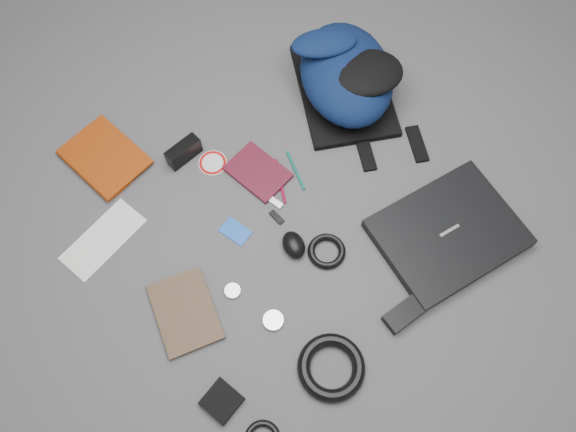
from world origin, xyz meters
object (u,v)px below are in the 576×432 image
pouch (222,401)px  backpack (346,74)px  compact_camera (184,152)px  power_brick (407,312)px  mouse (294,245)px  laptop (448,233)px  textbook_red (81,177)px  dvd_case (258,172)px  comic_book (157,323)px

pouch → backpack: bearing=37.3°
backpack → pouch: size_ratio=5.19×
compact_camera → power_brick: size_ratio=0.83×
backpack → mouse: backpack is taller
power_brick → laptop: bearing=23.7°
backpack → textbook_red: size_ratio=1.78×
dvd_case → power_brick: 0.61m
dvd_case → power_brick: size_ratio=1.34×
laptop → dvd_case: size_ratio=2.18×
textbook_red → dvd_case: 0.54m
backpack → dvd_case: (-0.40, -0.11, -0.09)m
backpack → power_brick: size_ratio=3.29×
textbook_red → power_brick: size_ratio=1.85×
laptop → comic_book: bearing=167.3°
laptop → pouch: bearing=-174.2°
comic_book → laptop: bearing=-4.8°
comic_book → pouch: size_ratio=2.55×
laptop → pouch: (-0.79, -0.05, -0.01)m
textbook_red → comic_book: bearing=-105.9°
laptop → power_brick: size_ratio=2.92×
power_brick → dvd_case: bearing=98.1°
comic_book → dvd_case: comic_book is taller
textbook_red → mouse: (0.43, -0.54, 0.01)m
laptop → power_brick: bearing=-151.1°
power_brick → textbook_red: bearing=120.9°
backpack → compact_camera: size_ratio=3.96×
laptop → dvd_case: 0.60m
textbook_red → dvd_case: (0.47, -0.28, -0.01)m
dvd_case → mouse: (-0.04, -0.27, 0.02)m
laptop → textbook_red: laptop is taller
compact_camera → backpack: bearing=-17.1°
pouch → textbook_red: bearing=92.5°
textbook_red → pouch: size_ratio=2.91×
mouse → laptop: bearing=-18.6°
dvd_case → pouch: bearing=-145.2°
comic_book → compact_camera: bearing=63.7°
textbook_red → compact_camera: compact_camera is taller
backpack → laptop: backpack is taller
laptop → compact_camera: size_ratio=3.51×
comic_book → power_brick: bearing=-20.0°
mouse → textbook_red: bearing=137.5°
backpack → pouch: (-0.83, -0.64, -0.08)m
compact_camera → mouse: 0.46m
laptop → dvd_case: (-0.36, 0.48, -0.01)m
power_brick → comic_book: bearing=147.0°
power_brick → compact_camera: bearing=107.0°
power_brick → pouch: power_brick is taller
textbook_red → compact_camera: size_ratio=2.22×
textbook_red → comic_book: textbook_red is taller
pouch → laptop: bearing=3.5°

